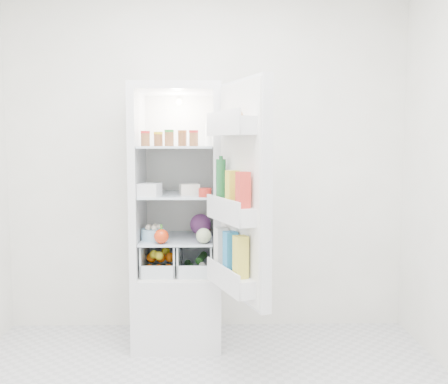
{
  "coord_description": "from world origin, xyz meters",
  "views": [
    {
      "loc": [
        0.05,
        -2.27,
        1.4
      ],
      "look_at": [
        0.12,
        0.95,
        1.09
      ],
      "focal_mm": 40.0,
      "sensor_mm": 36.0,
      "label": 1
    }
  ],
  "objects_px": {
    "mushroom_bowl": "(153,234)",
    "fridge_door": "(240,197)",
    "refrigerator": "(179,247)",
    "red_cabbage": "(200,224)"
  },
  "relations": [
    {
      "from": "refrigerator",
      "to": "red_cabbage",
      "type": "height_order",
      "value": "refrigerator"
    },
    {
      "from": "refrigerator",
      "to": "fridge_door",
      "type": "relative_size",
      "value": 1.38
    },
    {
      "from": "red_cabbage",
      "to": "fridge_door",
      "type": "xyz_separation_m",
      "value": [
        0.25,
        -0.67,
        0.27
      ]
    },
    {
      "from": "refrigerator",
      "to": "mushroom_bowl",
      "type": "height_order",
      "value": "refrigerator"
    },
    {
      "from": "red_cabbage",
      "to": "mushroom_bowl",
      "type": "relative_size",
      "value": 0.94
    },
    {
      "from": "mushroom_bowl",
      "to": "fridge_door",
      "type": "bearing_deg",
      "value": -39.79
    },
    {
      "from": "refrigerator",
      "to": "red_cabbage",
      "type": "relative_size",
      "value": 11.91
    },
    {
      "from": "refrigerator",
      "to": "fridge_door",
      "type": "distance_m",
      "value": 0.85
    },
    {
      "from": "refrigerator",
      "to": "red_cabbage",
      "type": "distance_m",
      "value": 0.23
    },
    {
      "from": "mushroom_bowl",
      "to": "fridge_door",
      "type": "height_order",
      "value": "fridge_door"
    }
  ]
}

